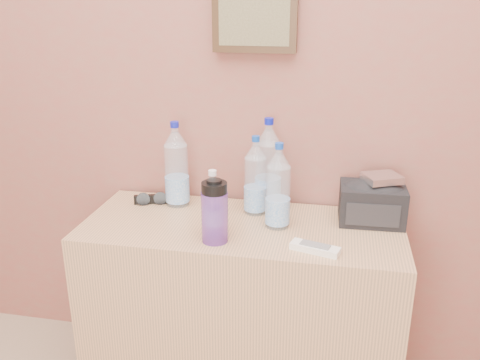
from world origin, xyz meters
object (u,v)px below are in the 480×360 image
nalgene_bottle (215,211)px  toiletry_bag (372,201)px  pet_large_c (268,169)px  dresser (242,310)px  sunglasses (152,199)px  pet_large_d (278,190)px  foil_packet (382,178)px  pet_small (213,207)px  pet_large_a (177,169)px  pet_large_b (255,180)px  ac_remote (315,248)px

nalgene_bottle → toiletry_bag: size_ratio=0.95×
pet_large_c → toiletry_bag: (0.38, -0.06, -0.08)m
dresser → sunglasses: sunglasses is taller
pet_large_d → foil_packet: (0.35, 0.11, 0.03)m
pet_small → nalgene_bottle: bearing=-69.7°
foil_packet → toiletry_bag: bearing=-175.3°
pet_large_d → foil_packet: bearing=17.0°
pet_large_d → pet_small: bearing=-151.3°
pet_large_d → nalgene_bottle: 0.24m
dresser → toiletry_bag: 0.63m
sunglasses → toiletry_bag: bearing=-19.2°
pet_large_a → pet_large_b: bearing=-4.0°
pet_large_d → sunglasses: 0.53m
sunglasses → toiletry_bag: size_ratio=0.61×
pet_large_b → pet_small: (-0.11, -0.22, -0.03)m
toiletry_bag → foil_packet: foil_packet is taller
dresser → sunglasses: (-0.38, 0.13, 0.37)m
toiletry_bag → pet_large_b: bearing=178.1°
dresser → sunglasses: 0.55m
pet_small → sunglasses: (-0.30, 0.22, -0.08)m
dresser → pet_large_d: (0.12, 0.01, 0.49)m
pet_large_c → nalgene_bottle: bearing=-111.9°
pet_large_d → pet_large_b: bearing=132.5°
pet_small → ac_remote: size_ratio=1.47×
pet_large_c → pet_large_b: bearing=-121.9°
dresser → pet_small: bearing=-129.0°
pet_large_a → pet_large_b: (0.31, -0.02, -0.01)m
pet_large_b → pet_large_c: bearing=58.1°
pet_large_a → foil_packet: (0.75, -0.02, 0.02)m
pet_large_a → toiletry_bag: 0.73m
pet_large_b → pet_small: 0.24m
pet_large_c → nalgene_bottle: 0.35m
pet_large_c → pet_large_a: bearing=-173.5°
pet_large_d → pet_small: size_ratio=1.31×
pet_large_b → pet_small: bearing=-116.2°
nalgene_bottle → ac_remote: bearing=-2.1°
ac_remote → pet_large_a: bearing=167.8°
toiletry_bag → foil_packet: 0.09m
ac_remote → toiletry_bag: 0.33m
nalgene_bottle → foil_packet: size_ratio=1.80×
pet_large_c → pet_small: pet_large_c is taller
pet_large_d → nalgene_bottle: size_ratio=1.41×
pet_large_c → pet_small: (-0.14, -0.28, -0.05)m
pet_large_a → sunglasses: 0.16m
toiletry_bag → sunglasses: bearing=177.4°
pet_large_c → pet_small: 0.32m
pet_small → nalgene_bottle: size_ratio=1.08×
pet_small → foil_packet: 0.60m
dresser → pet_large_b: (0.03, 0.12, 0.48)m
ac_remote → pet_large_b: bearing=147.3°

